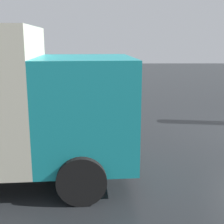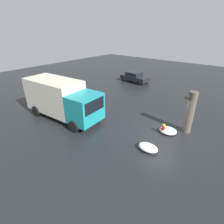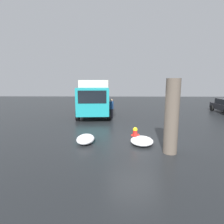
% 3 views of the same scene
% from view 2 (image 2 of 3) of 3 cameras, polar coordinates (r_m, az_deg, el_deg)
% --- Properties ---
extents(ground_plane, '(60.00, 60.00, 0.00)m').
position_cam_2_polar(ground_plane, '(13.37, 16.23, -6.68)').
color(ground_plane, black).
extents(fire_hydrant, '(0.33, 0.42, 0.79)m').
position_cam_2_polar(fire_hydrant, '(13.17, 16.42, -5.18)').
color(fire_hydrant, red).
rests_on(fire_hydrant, ground_plane).
extents(tree_trunk, '(0.87, 0.57, 3.10)m').
position_cam_2_polar(tree_trunk, '(13.48, 24.07, -0.14)').
color(tree_trunk, brown).
rests_on(tree_trunk, ground_plane).
extents(delivery_truck, '(7.07, 3.14, 3.15)m').
position_cam_2_polar(delivery_truck, '(15.05, -16.22, 4.36)').
color(delivery_truck, teal).
rests_on(delivery_truck, ground_plane).
extents(pedestrian, '(0.35, 0.35, 1.60)m').
position_cam_2_polar(pedestrian, '(15.13, -7.37, 1.91)').
color(pedestrian, '#23232D').
rests_on(pedestrian, ground_plane).
extents(parked_car, '(4.11, 2.34, 1.38)m').
position_cam_2_polar(parked_car, '(25.23, 7.44, 11.31)').
color(parked_car, black).
rests_on(parked_car, ground_plane).
extents(snow_pile_by_hydrant, '(1.24, 1.08, 0.37)m').
position_cam_2_polar(snow_pile_by_hydrant, '(13.45, 17.83, -5.80)').
color(snow_pile_by_hydrant, white).
rests_on(snow_pile_by_hydrant, ground_plane).
extents(snow_pile_curbside, '(1.28, 0.86, 0.41)m').
position_cam_2_polar(snow_pile_curbside, '(11.36, 11.66, -11.28)').
color(snow_pile_curbside, white).
rests_on(snow_pile_curbside, ground_plane).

